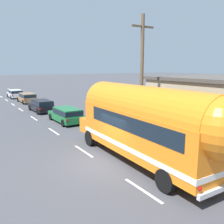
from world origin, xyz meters
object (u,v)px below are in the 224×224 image
at_px(painted_bus, 148,122).
at_px(car_fourth, 15,93).
at_px(utility_pole, 142,76).
at_px(car_lead, 66,114).
at_px(car_third, 27,97).
at_px(car_second, 42,105).

height_order(painted_bus, car_fourth, painted_bus).
xyz_separation_m(utility_pole, car_lead, (-2.54, 7.63, -3.64)).
bearing_deg(utility_pole, car_third, 96.40).
xyz_separation_m(car_lead, car_fourth, (-0.36, 21.31, -0.01)).
distance_m(painted_bus, car_third, 26.51).
distance_m(utility_pole, car_lead, 8.82).
height_order(utility_pole, car_second, utility_pole).
distance_m(car_third, car_fourth, 6.43).
bearing_deg(car_second, car_fourth, 90.03).
bearing_deg(car_third, painted_bus, -90.42).
xyz_separation_m(utility_pole, car_third, (-2.53, 22.52, -3.64)).
bearing_deg(painted_bus, car_second, 90.55).
bearing_deg(car_third, utility_pole, -83.60).
height_order(utility_pole, car_lead, utility_pole).
xyz_separation_m(car_lead, car_second, (-0.35, 6.57, -0.00)).
bearing_deg(car_fourth, car_second, -89.97).
bearing_deg(car_fourth, utility_pole, -84.28).
height_order(car_lead, car_third, same).
relative_size(car_second, car_third, 0.98).
xyz_separation_m(utility_pole, painted_bus, (-2.72, -3.94, -2.12)).
xyz_separation_m(painted_bus, car_lead, (0.18, 11.57, -1.52)).
relative_size(car_second, car_fourth, 1.07).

